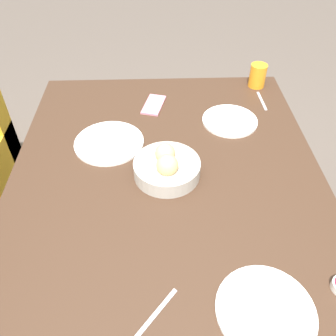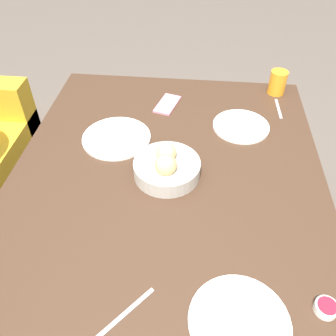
{
  "view_description": "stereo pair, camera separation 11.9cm",
  "coord_description": "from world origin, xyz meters",
  "px_view_note": "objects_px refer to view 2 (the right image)",
  "views": [
    {
      "loc": [
        -0.81,
        0.03,
        1.57
      ],
      "look_at": [
        0.06,
        -0.0,
        0.76
      ],
      "focal_mm": 38.0,
      "sensor_mm": 36.0,
      "label": 1
    },
    {
      "loc": [
        -0.81,
        -0.09,
        1.57
      ],
      "look_at": [
        0.06,
        -0.0,
        0.76
      ],
      "focal_mm": 38.0,
      "sensor_mm": 36.0,
      "label": 2
    }
  ],
  "objects_px": {
    "plate_near_left": "(239,322)",
    "cell_phone": "(167,104)",
    "fork_silver": "(123,315)",
    "plate_near_right": "(241,126)",
    "jam_bowl_berry": "(326,308)",
    "bread_basket": "(168,167)",
    "spoon_coffee": "(278,109)",
    "plate_far_center": "(117,138)",
    "juice_glass": "(278,82)"
  },
  "relations": [
    {
      "from": "plate_near_left",
      "to": "cell_phone",
      "type": "height_order",
      "value": "plate_near_left"
    },
    {
      "from": "plate_near_left",
      "to": "fork_silver",
      "type": "height_order",
      "value": "plate_near_left"
    },
    {
      "from": "plate_near_right",
      "to": "jam_bowl_berry",
      "type": "distance_m",
      "value": 0.75
    },
    {
      "from": "bread_basket",
      "to": "spoon_coffee",
      "type": "bearing_deg",
      "value": -43.66
    },
    {
      "from": "plate_near_right",
      "to": "jam_bowl_berry",
      "type": "height_order",
      "value": "jam_bowl_berry"
    },
    {
      "from": "plate_far_center",
      "to": "juice_glass",
      "type": "height_order",
      "value": "juice_glass"
    },
    {
      "from": "bread_basket",
      "to": "cell_phone",
      "type": "distance_m",
      "value": 0.43
    },
    {
      "from": "bread_basket",
      "to": "plate_near_left",
      "type": "distance_m",
      "value": 0.53
    },
    {
      "from": "juice_glass",
      "to": "spoon_coffee",
      "type": "relative_size",
      "value": 0.72
    },
    {
      "from": "juice_glass",
      "to": "fork_silver",
      "type": "relative_size",
      "value": 0.68
    },
    {
      "from": "spoon_coffee",
      "to": "cell_phone",
      "type": "bearing_deg",
      "value": 92.21
    },
    {
      "from": "jam_bowl_berry",
      "to": "spoon_coffee",
      "type": "relative_size",
      "value": 0.4
    },
    {
      "from": "plate_near_left",
      "to": "fork_silver",
      "type": "distance_m",
      "value": 0.28
    },
    {
      "from": "juice_glass",
      "to": "cell_phone",
      "type": "bearing_deg",
      "value": 107.42
    },
    {
      "from": "plate_near_left",
      "to": "plate_far_center",
      "type": "distance_m",
      "value": 0.79
    },
    {
      "from": "bread_basket",
      "to": "juice_glass",
      "type": "height_order",
      "value": "bread_basket"
    },
    {
      "from": "plate_near_left",
      "to": "plate_near_right",
      "type": "height_order",
      "value": "same"
    },
    {
      "from": "fork_silver",
      "to": "cell_phone",
      "type": "relative_size",
      "value": 0.94
    },
    {
      "from": "juice_glass",
      "to": "fork_silver",
      "type": "height_order",
      "value": "juice_glass"
    },
    {
      "from": "jam_bowl_berry",
      "to": "juice_glass",
      "type": "bearing_deg",
      "value": 0.09
    },
    {
      "from": "plate_near_left",
      "to": "spoon_coffee",
      "type": "relative_size",
      "value": 1.7
    },
    {
      "from": "plate_near_left",
      "to": "jam_bowl_berry",
      "type": "bearing_deg",
      "value": -75.77
    },
    {
      "from": "plate_near_right",
      "to": "jam_bowl_berry",
      "type": "relative_size",
      "value": 3.9
    },
    {
      "from": "plate_near_right",
      "to": "juice_glass",
      "type": "bearing_deg",
      "value": -31.03
    },
    {
      "from": "fork_silver",
      "to": "cell_phone",
      "type": "xyz_separation_m",
      "value": [
        0.92,
        -0.01,
        0.0
      ]
    },
    {
      "from": "plate_far_center",
      "to": "juice_glass",
      "type": "xyz_separation_m",
      "value": [
        0.4,
        -0.64,
        0.05
      ]
    },
    {
      "from": "plate_far_center",
      "to": "jam_bowl_berry",
      "type": "height_order",
      "value": "jam_bowl_berry"
    },
    {
      "from": "bread_basket",
      "to": "juice_glass",
      "type": "relative_size",
      "value": 2.17
    },
    {
      "from": "fork_silver",
      "to": "cell_phone",
      "type": "bearing_deg",
      "value": -0.73
    },
    {
      "from": "juice_glass",
      "to": "plate_near_left",
      "type": "bearing_deg",
      "value": 168.91
    },
    {
      "from": "plate_far_center",
      "to": "cell_phone",
      "type": "height_order",
      "value": "plate_far_center"
    },
    {
      "from": "plate_near_right",
      "to": "cell_phone",
      "type": "distance_m",
      "value": 0.33
    },
    {
      "from": "bread_basket",
      "to": "spoon_coffee",
      "type": "height_order",
      "value": "bread_basket"
    },
    {
      "from": "plate_near_left",
      "to": "jam_bowl_berry",
      "type": "height_order",
      "value": "jam_bowl_berry"
    },
    {
      "from": "plate_near_right",
      "to": "fork_silver",
      "type": "xyz_separation_m",
      "value": [
        -0.8,
        0.32,
        -0.0
      ]
    },
    {
      "from": "juice_glass",
      "to": "spoon_coffee",
      "type": "height_order",
      "value": "juice_glass"
    },
    {
      "from": "plate_far_center",
      "to": "fork_silver",
      "type": "bearing_deg",
      "value": -166.81
    },
    {
      "from": "plate_near_right",
      "to": "fork_silver",
      "type": "distance_m",
      "value": 0.86
    },
    {
      "from": "spoon_coffee",
      "to": "cell_phone",
      "type": "xyz_separation_m",
      "value": [
        -0.02,
        0.47,
        0.0
      ]
    },
    {
      "from": "plate_near_left",
      "to": "fork_silver",
      "type": "relative_size",
      "value": 1.59
    },
    {
      "from": "fork_silver",
      "to": "cell_phone",
      "type": "height_order",
      "value": "cell_phone"
    },
    {
      "from": "cell_phone",
      "to": "spoon_coffee",
      "type": "bearing_deg",
      "value": -87.79
    },
    {
      "from": "plate_far_center",
      "to": "bread_basket",
      "type": "bearing_deg",
      "value": -129.61
    },
    {
      "from": "juice_glass",
      "to": "fork_silver",
      "type": "distance_m",
      "value": 1.18
    },
    {
      "from": "bread_basket",
      "to": "plate_near_right",
      "type": "relative_size",
      "value": 1.01
    },
    {
      "from": "juice_glass",
      "to": "fork_silver",
      "type": "bearing_deg",
      "value": 155.63
    },
    {
      "from": "plate_near_left",
      "to": "cell_phone",
      "type": "relative_size",
      "value": 1.49
    },
    {
      "from": "jam_bowl_berry",
      "to": "fork_silver",
      "type": "bearing_deg",
      "value": 97.26
    },
    {
      "from": "juice_glass",
      "to": "cell_phone",
      "type": "relative_size",
      "value": 0.63
    },
    {
      "from": "juice_glass",
      "to": "cell_phone",
      "type": "xyz_separation_m",
      "value": [
        -0.15,
        0.47,
        -0.05
      ]
    }
  ]
}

